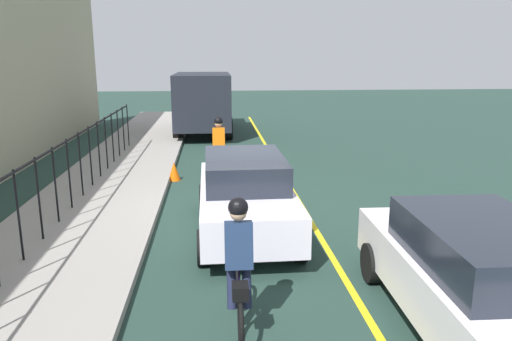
{
  "coord_description": "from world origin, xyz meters",
  "views": [
    {
      "loc": [
        -10.5,
        0.49,
        3.58
      ],
      "look_at": [
        0.25,
        -0.45,
        1.0
      ],
      "focal_mm": 33.96,
      "sensor_mm": 36.0,
      "label": 1
    }
  ],
  "objects_px": {
    "cyclist_follow": "(239,266)",
    "patrol_sedan": "(475,275)",
    "cyclist_lead": "(219,148)",
    "traffic_cone_near": "(174,171)",
    "parked_sedan_rear": "(245,194)",
    "box_truck_background": "(203,100)"
  },
  "relations": [
    {
      "from": "cyclist_follow",
      "to": "patrol_sedan",
      "type": "bearing_deg",
      "value": -96.39
    },
    {
      "from": "cyclist_follow",
      "to": "box_truck_background",
      "type": "distance_m",
      "value": 16.89
    },
    {
      "from": "cyclist_follow",
      "to": "parked_sedan_rear",
      "type": "bearing_deg",
      "value": -4.6
    },
    {
      "from": "cyclist_follow",
      "to": "box_truck_background",
      "type": "relative_size",
      "value": 0.27
    },
    {
      "from": "cyclist_lead",
      "to": "box_truck_background",
      "type": "distance_m",
      "value": 8.6
    },
    {
      "from": "box_truck_background",
      "to": "traffic_cone_near",
      "type": "relative_size",
      "value": 12.33
    },
    {
      "from": "cyclist_lead",
      "to": "traffic_cone_near",
      "type": "relative_size",
      "value": 3.35
    },
    {
      "from": "cyclist_lead",
      "to": "parked_sedan_rear",
      "type": "xyz_separation_m",
      "value": [
        -4.67,
        -0.48,
        -0.09
      ]
    },
    {
      "from": "parked_sedan_rear",
      "to": "traffic_cone_near",
      "type": "height_order",
      "value": "parked_sedan_rear"
    },
    {
      "from": "cyclist_lead",
      "to": "patrol_sedan",
      "type": "xyz_separation_m",
      "value": [
        -8.67,
        -3.18,
        -0.09
      ]
    },
    {
      "from": "cyclist_lead",
      "to": "box_truck_background",
      "type": "xyz_separation_m",
      "value": [
        8.55,
        0.61,
        0.64
      ]
    },
    {
      "from": "parked_sedan_rear",
      "to": "cyclist_lead",
      "type": "bearing_deg",
      "value": -174.88
    },
    {
      "from": "cyclist_follow",
      "to": "traffic_cone_near",
      "type": "relative_size",
      "value": 3.35
    },
    {
      "from": "traffic_cone_near",
      "to": "cyclist_follow",
      "type": "bearing_deg",
      "value": -169.67
    },
    {
      "from": "patrol_sedan",
      "to": "traffic_cone_near",
      "type": "distance_m",
      "value": 9.58
    },
    {
      "from": "patrol_sedan",
      "to": "box_truck_background",
      "type": "relative_size",
      "value": 0.66
    },
    {
      "from": "cyclist_lead",
      "to": "traffic_cone_near",
      "type": "bearing_deg",
      "value": 100.5
    },
    {
      "from": "parked_sedan_rear",
      "to": "traffic_cone_near",
      "type": "distance_m",
      "value": 4.82
    },
    {
      "from": "cyclist_follow",
      "to": "parked_sedan_rear",
      "type": "height_order",
      "value": "cyclist_follow"
    },
    {
      "from": "patrol_sedan",
      "to": "traffic_cone_near",
      "type": "xyz_separation_m",
      "value": [
        8.44,
        4.5,
        -0.55
      ]
    },
    {
      "from": "cyclist_lead",
      "to": "parked_sedan_rear",
      "type": "distance_m",
      "value": 4.69
    },
    {
      "from": "patrol_sedan",
      "to": "parked_sedan_rear",
      "type": "height_order",
      "value": "same"
    }
  ]
}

